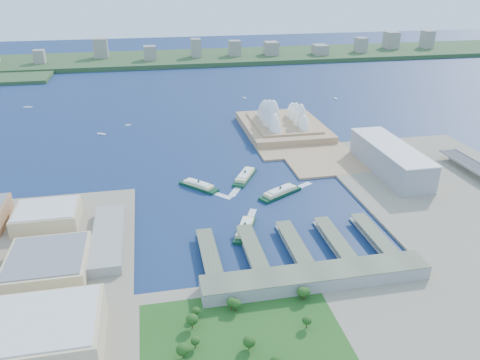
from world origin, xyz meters
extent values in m
plane|color=#10264A|center=(0.00, 0.00, 0.00)|extent=(3000.00, 3000.00, 0.00)
cube|color=gray|center=(0.00, -210.00, 1.50)|extent=(720.00, 180.00, 3.00)
cube|color=#A7825B|center=(107.50, 260.00, 1.50)|extent=(135.00, 220.00, 3.00)
cube|color=#2D4926|center=(0.00, 980.00, 6.00)|extent=(2200.00, 260.00, 12.00)
cube|color=gray|center=(195.00, 80.00, 20.50)|extent=(45.00, 155.00, 35.00)
cube|color=gray|center=(15.00, -135.00, 9.00)|extent=(200.00, 28.00, 12.00)
camera|label=1|loc=(-114.46, -447.08, 252.39)|focal=35.00mm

